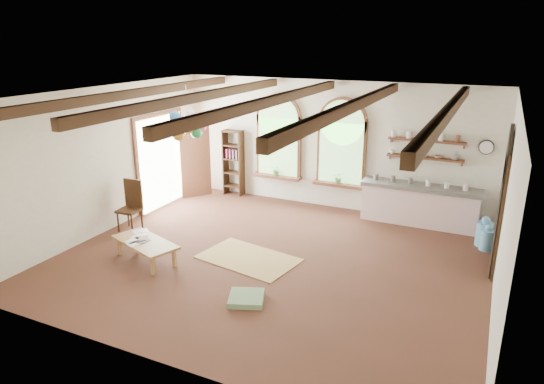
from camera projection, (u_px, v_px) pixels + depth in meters
The scene contains 27 objects.
floor at pixel (271, 259), 9.56m from camera, with size 8.00×8.00×0.00m, color #562E23.
ceiling_beams at pixel (271, 101), 8.60m from camera, with size 6.20×6.80×0.18m, color #3D2013, non-canonical shape.
window_left at pixel (278, 140), 12.57m from camera, with size 1.30×0.28×2.20m.
window_right at pixel (341, 146), 11.88m from camera, with size 1.30×0.28×2.20m.
left_doorway at pixel (161, 161), 12.35m from camera, with size 0.10×1.90×2.50m, color brown.
right_doorway at pixel (499, 213), 8.91m from camera, with size 0.10×1.30×2.40m, color black.
kitchen_counter at pixel (419, 204), 11.24m from camera, with size 2.68×0.62×0.94m.
wall_shelf_lower at pixel (425, 158), 11.06m from camera, with size 1.70×0.24×0.04m, color brown.
wall_shelf_upper at pixel (427, 141), 10.94m from camera, with size 1.70×0.24×0.04m, color brown.
wall_clock at pixel (486, 147), 10.51m from camera, with size 0.32×0.32×0.04m, color black.
bookshelf at pixel (233, 163), 13.23m from camera, with size 0.53×0.32×1.80m.
coffee_table at pixel (145, 243), 9.41m from camera, with size 1.58×1.10×0.41m.
side_chair at pixel (130, 216), 10.93m from camera, with size 0.49×0.49×1.15m.
floor_mat at pixel (248, 258), 9.58m from camera, with size 1.89×1.17×0.02m, color tan.
floor_cushion at pixel (246, 298), 8.05m from camera, with size 0.57×0.57×0.10m, color #6F9264.
water_jug_a at pixel (484, 233), 10.11m from camera, with size 0.34×0.34×0.65m.
water_jug_b at pixel (487, 239), 9.92m from camera, with size 0.29×0.29×0.56m.
balloon_cluster at pixel (188, 125), 10.70m from camera, with size 0.89×0.99×1.16m.
table_book at pixel (138, 239), 9.47m from camera, with size 0.17×0.25×0.02m, color olive.
tablet at pixel (143, 241), 9.37m from camera, with size 0.17×0.24×0.01m, color black.
potted_plant_left at pixel (277, 170), 12.72m from camera, with size 0.27×0.23×0.30m, color #598C4C.
potted_plant_right at pixel (339, 177), 12.03m from camera, with size 0.27×0.23×0.30m, color #598C4C.
shelf_cup_a at pixel (392, 152), 11.34m from camera, with size 0.12×0.10×0.10m, color white.
shelf_cup_b at pixel (407, 153), 11.20m from camera, with size 0.10×0.10×0.09m, color beige.
shelf_bowl_a at pixel (423, 156), 11.07m from camera, with size 0.22×0.22×0.05m, color beige.
shelf_bowl_b at pixel (439, 157), 10.92m from camera, with size 0.20×0.20×0.06m, color #8C664C.
shelf_vase at pixel (456, 156), 10.76m from camera, with size 0.18×0.18×0.19m, color slate.
Camera 1 is at (3.71, -7.85, 4.21)m, focal length 32.00 mm.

